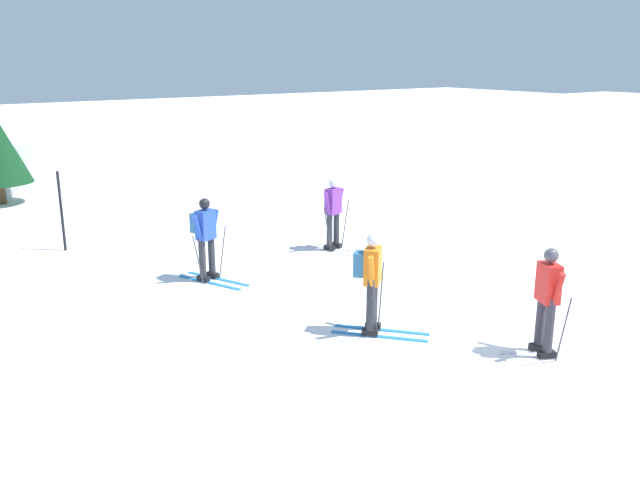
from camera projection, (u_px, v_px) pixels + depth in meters
ground_plane at (468, 310)px, 12.06m from camera, size 120.00×120.00×0.00m
far_snow_ridge at (115, 147)px, 27.07m from camera, size 80.00×7.77×1.65m
skier_red at (548, 299)px, 10.04m from camera, size 1.60×1.02×1.71m
skier_blue at (205, 235)px, 13.44m from camera, size 0.97×1.62×1.71m
skier_purple at (333, 212)px, 15.58m from camera, size 0.96×1.64×1.71m
skier_orange at (371, 278)px, 10.84m from camera, size 1.33×1.45×1.71m
trail_marker_pole at (61, 211)px, 15.49m from camera, size 0.07×0.07×1.89m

